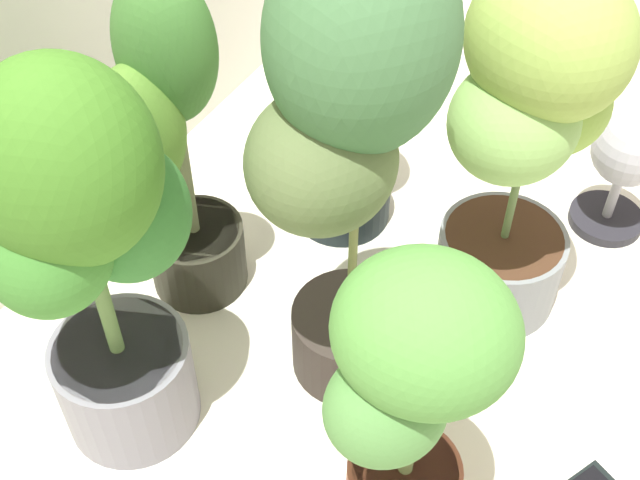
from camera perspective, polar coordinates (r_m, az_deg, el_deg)
name	(u,v)px	position (r m, az deg, el deg)	size (l,w,h in m)	color
ground_plane	(398,369)	(1.83, 5.28, -8.64)	(8.00, 8.00, 0.00)	silver
potted_plant_front_left	(410,399)	(1.29, 6.10, -10.60)	(0.32, 0.28, 0.68)	#964C36
potted_plant_back_left	(90,246)	(1.42, -15.25, -0.42)	(0.42, 0.41, 0.85)	slate
potted_plant_back_center	(169,146)	(1.69, -10.15, 6.24)	(0.31, 0.25, 0.79)	#29281D
potted_plant_back_right	(341,29)	(1.77, 1.41, 14.03)	(0.31, 0.28, 1.01)	black
potted_plant_front_right	(528,130)	(1.65, 13.89, 7.24)	(0.42, 0.43, 0.82)	gray
potted_plant_center	(349,133)	(1.35, 1.99, 7.22)	(0.41, 0.36, 0.99)	#2F2823
floor_fan	(626,160)	(2.08, 19.96, 5.13)	(0.24, 0.24, 0.32)	#232228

